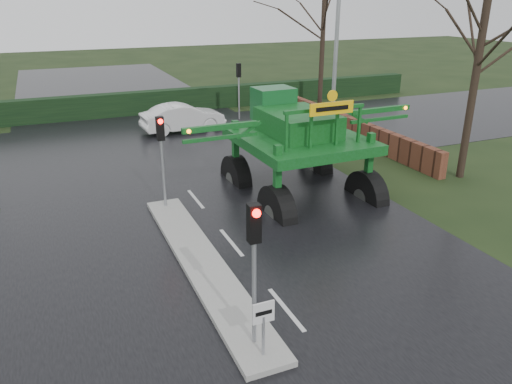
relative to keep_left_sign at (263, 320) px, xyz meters
name	(u,v)px	position (x,y,z in m)	size (l,w,h in m)	color
ground	(286,310)	(1.30, 1.50, -1.06)	(140.00, 140.00, 0.00)	black
road_main	(182,183)	(1.30, 11.50, -1.05)	(14.00, 80.00, 0.02)	black
road_cross	(152,146)	(1.30, 17.50, -1.05)	(80.00, 12.00, 0.02)	black
median_island	(202,263)	(0.00, 4.50, -0.97)	(1.20, 10.00, 0.16)	gray
hedge_row	(126,104)	(1.30, 25.50, -0.31)	(44.00, 0.90, 1.50)	black
brick_wall	(325,118)	(11.80, 17.50, -0.46)	(0.40, 20.00, 1.20)	#592D1E
keep_left_sign	(263,320)	(0.00, 0.00, 0.00)	(0.50, 0.07, 1.35)	gray
traffic_signal_near	(254,246)	(0.00, 0.49, 1.53)	(0.26, 0.33, 3.52)	gray
traffic_signal_mid	(161,143)	(0.00, 8.99, 1.53)	(0.26, 0.33, 3.52)	gray
traffic_signal_far	(239,79)	(7.80, 21.51, 1.53)	(0.26, 0.33, 3.52)	gray
street_light_right	(332,28)	(9.49, 13.50, 4.93)	(3.85, 0.30, 10.00)	gray
tree_right_near	(479,55)	(12.80, 7.50, 4.14)	(5.60, 5.60, 9.64)	black
tree_right_far	(324,11)	(14.30, 22.50, 5.44)	(7.00, 7.00, 12.05)	black
crop_sprayer	(275,144)	(3.61, 7.23, 1.55)	(9.87, 6.24, 5.51)	black
white_sedan	(184,131)	(3.69, 19.97, -1.06)	(1.68, 4.83, 1.59)	silver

